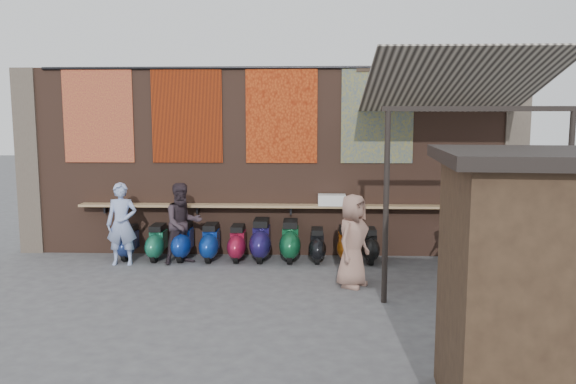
% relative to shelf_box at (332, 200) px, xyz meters
% --- Properties ---
extents(ground, '(70.00, 70.00, 0.00)m').
position_rel_shelf_box_xyz_m(ground, '(-1.36, -2.30, -1.24)').
color(ground, '#474749').
rests_on(ground, ground).
extents(brick_wall, '(10.00, 0.40, 4.00)m').
position_rel_shelf_box_xyz_m(brick_wall, '(-1.36, 0.40, 0.76)').
color(brick_wall, brown).
rests_on(brick_wall, ground).
extents(pier_left, '(0.50, 0.50, 4.00)m').
position_rel_shelf_box_xyz_m(pier_left, '(-6.56, 0.40, 0.76)').
color(pier_left, '#4C4238').
rests_on(pier_left, ground).
extents(pier_right, '(0.50, 0.50, 4.00)m').
position_rel_shelf_box_xyz_m(pier_right, '(3.84, 0.40, 0.76)').
color(pier_right, '#4C4238').
rests_on(pier_right, ground).
extents(eating_counter, '(8.00, 0.32, 0.05)m').
position_rel_shelf_box_xyz_m(eating_counter, '(-1.36, 0.03, -0.14)').
color(eating_counter, '#9E7A51').
rests_on(eating_counter, brick_wall).
extents(shelf_box, '(0.57, 0.33, 0.23)m').
position_rel_shelf_box_xyz_m(shelf_box, '(0.00, 0.00, 0.00)').
color(shelf_box, white).
rests_on(shelf_box, eating_counter).
extents(tapestry_redgold, '(1.50, 0.02, 2.00)m').
position_rel_shelf_box_xyz_m(tapestry_redgold, '(-4.96, 0.18, 1.76)').
color(tapestry_redgold, maroon).
rests_on(tapestry_redgold, brick_wall).
extents(tapestry_sun, '(1.50, 0.02, 2.00)m').
position_rel_shelf_box_xyz_m(tapestry_sun, '(-3.06, 0.18, 1.76)').
color(tapestry_sun, '#B9330A').
rests_on(tapestry_sun, brick_wall).
extents(tapestry_orange, '(1.50, 0.02, 2.00)m').
position_rel_shelf_box_xyz_m(tapestry_orange, '(-1.06, 0.18, 1.76)').
color(tapestry_orange, '#B84417').
rests_on(tapestry_orange, brick_wall).
extents(tapestry_multi, '(1.50, 0.02, 2.00)m').
position_rel_shelf_box_xyz_m(tapestry_multi, '(0.94, 0.18, 1.76)').
color(tapestry_multi, navy).
rests_on(tapestry_multi, brick_wall).
extents(hang_rail, '(9.50, 0.06, 0.06)m').
position_rel_shelf_box_xyz_m(hang_rail, '(-1.36, 0.17, 2.74)').
color(hang_rail, black).
rests_on(hang_rail, brick_wall).
extents(scooter_stool_0, '(0.33, 0.73, 0.69)m').
position_rel_shelf_box_xyz_m(scooter_stool_0, '(-4.26, -0.25, -0.89)').
color(scooter_stool_0, navy).
rests_on(scooter_stool_0, ground).
extents(scooter_stool_1, '(0.35, 0.77, 0.73)m').
position_rel_shelf_box_xyz_m(scooter_stool_1, '(-3.64, -0.32, -0.87)').
color(scooter_stool_1, '#1A6B4C').
rests_on(scooter_stool_1, ground).
extents(scooter_stool_2, '(0.37, 0.82, 0.78)m').
position_rel_shelf_box_xyz_m(scooter_stool_2, '(-3.10, -0.28, -0.85)').
color(scooter_stool_2, navy).
rests_on(scooter_stool_2, ground).
extents(scooter_stool_3, '(0.36, 0.79, 0.76)m').
position_rel_shelf_box_xyz_m(scooter_stool_3, '(-2.52, -0.32, -0.86)').
color(scooter_stool_3, navy).
rests_on(scooter_stool_3, ground).
extents(scooter_stool_4, '(0.35, 0.77, 0.73)m').
position_rel_shelf_box_xyz_m(scooter_stool_4, '(-1.95, -0.31, -0.87)').
color(scooter_stool_4, maroon).
rests_on(scooter_stool_4, ground).
extents(scooter_stool_5, '(0.40, 0.90, 0.85)m').
position_rel_shelf_box_xyz_m(scooter_stool_5, '(-1.47, -0.27, -0.81)').
color(scooter_stool_5, '#1C144E').
rests_on(scooter_stool_5, ground).
extents(scooter_stool_6, '(0.40, 0.88, 0.84)m').
position_rel_shelf_box_xyz_m(scooter_stool_6, '(-0.86, -0.29, -0.82)').
color(scooter_stool_6, '#10502C').
rests_on(scooter_stool_6, ground).
extents(scooter_stool_7, '(0.32, 0.72, 0.68)m').
position_rel_shelf_box_xyz_m(scooter_stool_7, '(-0.30, -0.34, -0.90)').
color(scooter_stool_7, black).
rests_on(scooter_stool_7, ground).
extents(scooter_stool_8, '(0.34, 0.75, 0.72)m').
position_rel_shelf_box_xyz_m(scooter_stool_8, '(0.28, -0.33, -0.88)').
color(scooter_stool_8, '#88400C').
rests_on(scooter_stool_8, ground).
extents(scooter_stool_9, '(0.33, 0.73, 0.70)m').
position_rel_shelf_box_xyz_m(scooter_stool_9, '(0.78, -0.34, -0.89)').
color(scooter_stool_9, black).
rests_on(scooter_stool_9, ground).
extents(diner_left, '(0.64, 0.45, 1.67)m').
position_rel_shelf_box_xyz_m(diner_left, '(-4.23, -0.72, -0.41)').
color(diner_left, '#94A6D7').
rests_on(diner_left, ground).
extents(diner_right, '(1.01, 0.96, 1.65)m').
position_rel_shelf_box_xyz_m(diner_right, '(-3.03, -0.59, -0.41)').
color(diner_right, '#30252C').
rests_on(diner_right, ground).
extents(shopper_navy, '(0.90, 0.37, 1.53)m').
position_rel_shelf_box_xyz_m(shopper_navy, '(2.60, -1.33, -0.47)').
color(shopper_navy, black).
rests_on(shopper_navy, ground).
extents(shopper_grey, '(1.28, 0.94, 1.78)m').
position_rel_shelf_box_xyz_m(shopper_grey, '(2.57, -2.08, -0.35)').
color(shopper_grey, '#4D4E51').
rests_on(shopper_grey, ground).
extents(shopper_tan, '(0.87, 0.95, 1.64)m').
position_rel_shelf_box_xyz_m(shopper_tan, '(0.29, -2.04, -0.42)').
color(shopper_tan, '#997161').
rests_on(shopper_tan, ground).
extents(stall_sign, '(1.20, 0.15, 0.50)m').
position_rel_shelf_box_xyz_m(stall_sign, '(2.13, -5.58, 0.59)').
color(stall_sign, gold).
rests_on(stall_sign, market_stall).
extents(stall_shelf, '(1.93, 0.28, 0.06)m').
position_rel_shelf_box_xyz_m(stall_shelf, '(2.13, -5.58, -0.32)').
color(stall_shelf, '#473321').
rests_on(stall_shelf, market_stall).
extents(awning_canvas, '(3.20, 3.28, 0.97)m').
position_rel_shelf_box_xyz_m(awning_canvas, '(2.14, -1.40, 2.31)').
color(awning_canvas, beige).
rests_on(awning_canvas, brick_wall).
extents(awning_ledger, '(3.30, 0.08, 0.12)m').
position_rel_shelf_box_xyz_m(awning_ledger, '(2.14, 0.19, 2.71)').
color(awning_ledger, '#33261C').
rests_on(awning_ledger, brick_wall).
extents(awning_header, '(3.00, 0.08, 0.08)m').
position_rel_shelf_box_xyz_m(awning_header, '(2.14, -2.90, 1.84)').
color(awning_header, black).
rests_on(awning_header, awning_post_left).
extents(awning_post_left, '(0.09, 0.09, 3.10)m').
position_rel_shelf_box_xyz_m(awning_post_left, '(0.74, -2.90, 0.31)').
color(awning_post_left, black).
rests_on(awning_post_left, ground).
extents(awning_post_right, '(0.09, 0.09, 3.10)m').
position_rel_shelf_box_xyz_m(awning_post_right, '(3.54, -2.90, 0.31)').
color(awning_post_right, black).
rests_on(awning_post_right, ground).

